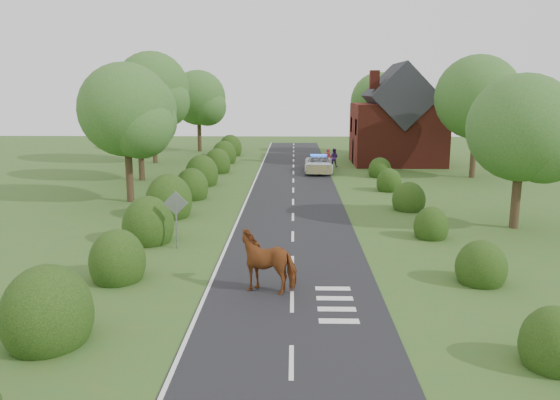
{
  "coord_description": "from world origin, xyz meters",
  "views": [
    {
      "loc": [
        0.04,
        -20.64,
        6.75
      ],
      "look_at": [
        -0.65,
        6.24,
        1.3
      ],
      "focal_mm": 35.0,
      "sensor_mm": 36.0,
      "label": 1
    }
  ],
  "objects_px": {
    "road_sign": "(176,211)",
    "pedestrian_purple": "(334,158)",
    "pedestrian_red": "(328,158)",
    "police_van": "(319,164)",
    "cow": "(269,265)"
  },
  "relations": [
    {
      "from": "pedestrian_red",
      "to": "pedestrian_purple",
      "type": "height_order",
      "value": "pedestrian_red"
    },
    {
      "from": "road_sign",
      "to": "pedestrian_red",
      "type": "distance_m",
      "value": 26.2
    },
    {
      "from": "pedestrian_purple",
      "to": "pedestrian_red",
      "type": "bearing_deg",
      "value": 76.58
    },
    {
      "from": "road_sign",
      "to": "pedestrian_purple",
      "type": "distance_m",
      "value": 27.24
    },
    {
      "from": "police_van",
      "to": "pedestrian_purple",
      "type": "height_order",
      "value": "pedestrian_purple"
    },
    {
      "from": "road_sign",
      "to": "cow",
      "type": "height_order",
      "value": "road_sign"
    },
    {
      "from": "cow",
      "to": "pedestrian_red",
      "type": "height_order",
      "value": "cow"
    },
    {
      "from": "road_sign",
      "to": "police_van",
      "type": "bearing_deg",
      "value": 72.32
    },
    {
      "from": "road_sign",
      "to": "cow",
      "type": "distance_m",
      "value": 6.44
    },
    {
      "from": "road_sign",
      "to": "pedestrian_red",
      "type": "height_order",
      "value": "road_sign"
    },
    {
      "from": "cow",
      "to": "road_sign",
      "type": "bearing_deg",
      "value": -127.87
    },
    {
      "from": "police_van",
      "to": "pedestrian_purple",
      "type": "xyz_separation_m",
      "value": [
        1.52,
        3.61,
        0.13
      ]
    },
    {
      "from": "police_van",
      "to": "pedestrian_purple",
      "type": "bearing_deg",
      "value": 69.17
    },
    {
      "from": "police_van",
      "to": "pedestrian_red",
      "type": "xyz_separation_m",
      "value": [
        0.91,
        2.71,
        0.17
      ]
    },
    {
      "from": "cow",
      "to": "pedestrian_red",
      "type": "relative_size",
      "value": 1.43
    }
  ]
}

